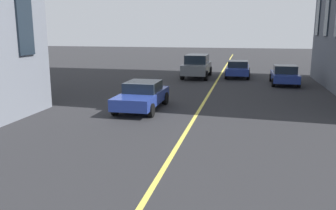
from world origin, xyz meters
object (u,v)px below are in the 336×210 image
object	(u,v)px
car_blue_parked_b	(285,75)
car_blue_parked_a	(238,69)
car_blue_mid	(142,95)
car_grey_oncoming	(197,66)

from	to	relation	value
car_blue_parked_b	car_blue_parked_a	bearing A→B (deg)	44.73
car_blue_parked_a	car_blue_parked_b	bearing A→B (deg)	-135.27
car_blue_mid	car_blue_parked_a	bearing A→B (deg)	-17.83
car_blue_mid	car_blue_parked_b	distance (m)	12.60
car_grey_oncoming	car_blue_parked_b	distance (m)	7.13
car_blue_mid	car_blue_parked_a	xyz separation A→B (m)	(13.40, -4.31, 0.00)
car_blue_mid	car_grey_oncoming	bearing A→B (deg)	-4.65
car_blue_parked_b	car_blue_mid	bearing A→B (deg)	142.28
car_blue_mid	car_blue_parked_b	xyz separation A→B (m)	(9.97, -7.71, -0.00)
car_blue_mid	car_blue_parked_b	world-z (taller)	car_blue_parked_b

